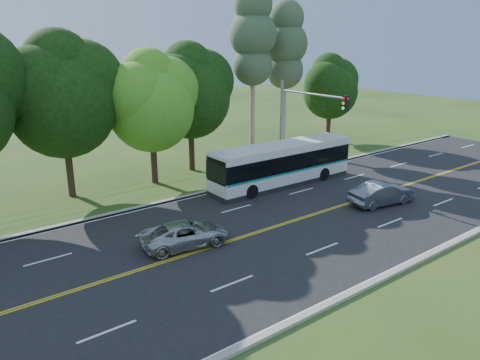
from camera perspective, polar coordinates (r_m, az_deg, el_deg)
ground at (r=26.06m, az=5.09°, el=-5.46°), size 120.00×120.00×0.00m
road at (r=26.05m, az=5.09°, el=-5.44°), size 60.00×14.00×0.02m
curb_north at (r=31.31m, az=-3.77°, el=-1.35°), size 60.00×0.30×0.15m
curb_south at (r=21.84m, az=18.07°, el=-10.77°), size 60.00×0.30×0.15m
grass_verge at (r=32.80m, az=-5.57°, el=-0.57°), size 60.00×4.00×0.10m
lane_markings at (r=25.99m, az=4.93°, el=-5.47°), size 57.60×13.82×0.00m
tree_row at (r=31.95m, az=-16.99°, el=10.56°), size 44.70×9.10×13.84m
bougainvillea_hedge at (r=36.14m, az=4.81°, el=2.22°), size 9.50×2.25×1.50m
traffic_signal at (r=32.90m, az=7.32°, el=7.71°), size 0.42×6.10×7.00m
transit_bus at (r=32.58m, az=5.11°, el=1.88°), size 11.05×2.57×2.88m
sedan at (r=30.04m, az=16.90°, el=-1.59°), size 4.44×2.21×1.40m
suv at (r=23.39m, az=-6.66°, el=-6.56°), size 4.66×2.70×1.22m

